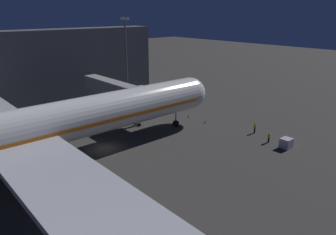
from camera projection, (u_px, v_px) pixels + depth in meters
The scene contains 9 objects.
ground_plane at pixel (104, 149), 48.55m from camera, with size 320.00×320.00×0.00m, color #383533.
airliner_at_gate at pixel (25, 132), 39.89m from camera, with size 57.76×64.45×19.46m.
jet_bridge at pixel (119, 90), 60.60m from camera, with size 19.60×3.40×7.23m.
apron_floodlight_mast at pixel (126, 51), 77.01m from camera, with size 2.90×0.50×18.56m.
baggage_container_near_belt at pixel (286, 143), 48.66m from camera, with size 1.51×1.70×1.53m, color #B7BABF.
ground_crew_near_nose_gear at pixel (269, 137), 50.61m from camera, with size 0.40×0.40×1.76m.
ground_crew_under_port_wing at pixel (255, 127), 54.50m from camera, with size 0.40×0.40×1.87m.
traffic_cone_nose_port at pixel (205, 122), 59.62m from camera, with size 0.36×0.36×0.55m, color orange.
traffic_cone_nose_starboard at pixel (189, 116), 62.75m from camera, with size 0.36×0.36×0.55m, color orange.
Camera 1 is at (-39.85, 22.16, 19.88)m, focal length 34.14 mm.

